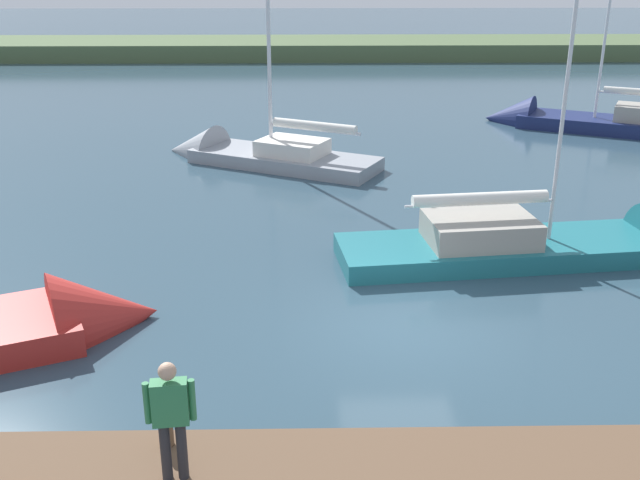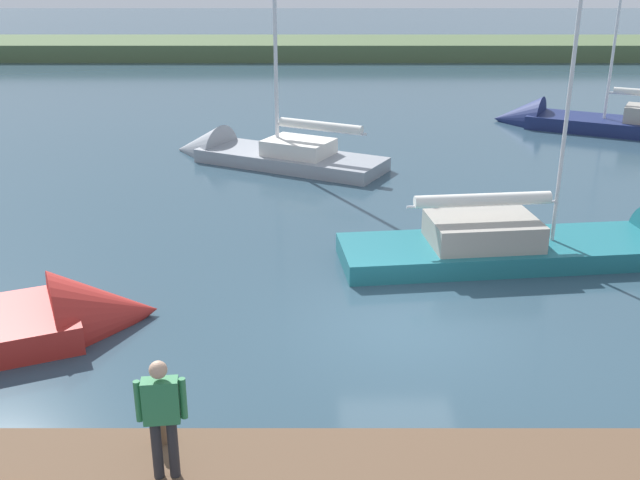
% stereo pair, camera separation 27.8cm
% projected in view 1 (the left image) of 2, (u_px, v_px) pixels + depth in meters
% --- Properties ---
extents(ground_plane, '(200.00, 200.00, 0.00)m').
position_uv_depth(ground_plane, '(404.00, 327.00, 15.01)').
color(ground_plane, '#2D4756').
extents(far_shoreline, '(180.00, 8.00, 2.40)m').
position_uv_depth(far_shoreline, '(331.00, 56.00, 56.07)').
color(far_shoreline, '#4C603D').
rests_on(far_shoreline, ground_plane).
extents(mooring_post_near, '(0.19, 0.19, 0.50)m').
position_uv_depth(mooring_post_near, '(166.00, 430.00, 10.44)').
color(mooring_post_near, brown).
rests_on(mooring_post_near, dock_pier).
extents(sailboat_mid_channel, '(10.04, 3.40, 12.12)m').
position_uv_depth(sailboat_mid_channel, '(568.00, 247.00, 18.57)').
color(sailboat_mid_channel, '#1E6B75').
rests_on(sailboat_mid_channel, ground_plane).
extents(sailboat_far_left, '(8.51, 5.90, 10.65)m').
position_uv_depth(sailboat_far_left, '(247.00, 157.00, 27.15)').
color(sailboat_far_left, gray).
rests_on(sailboat_far_left, ground_plane).
extents(sailboat_inner_slip, '(9.95, 6.65, 10.37)m').
position_uv_depth(sailboat_inner_slip, '(584.00, 124.00, 32.17)').
color(sailboat_inner_slip, navy).
rests_on(sailboat_inner_slip, ground_plane).
extents(person_on_dock, '(0.66, 0.27, 1.74)m').
position_uv_depth(person_on_dock, '(171.00, 413.00, 9.50)').
color(person_on_dock, '#28282D').
rests_on(person_on_dock, dock_pier).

